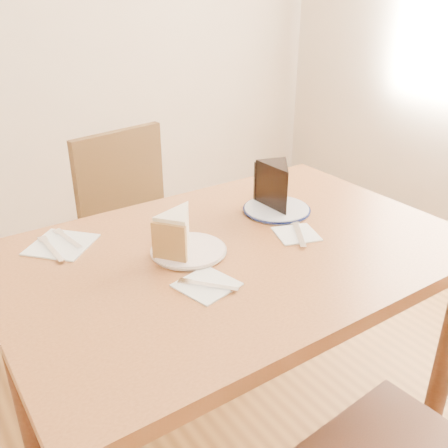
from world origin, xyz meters
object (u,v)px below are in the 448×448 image
(plate_cream, at_px, (189,251))
(chocolate_cake, at_px, (278,188))
(table, at_px, (235,279))
(plate_navy, at_px, (277,209))
(chair_far, at_px, (146,241))
(carrot_cake, at_px, (180,231))

(plate_cream, xyz_separation_m, chocolate_cake, (0.36, 0.08, 0.07))
(table, relative_size, plate_cream, 6.44)
(plate_cream, height_order, chocolate_cake, chocolate_cake)
(plate_cream, xyz_separation_m, plate_navy, (0.35, 0.07, 0.00))
(chair_far, height_order, plate_cream, chair_far)
(chair_far, bearing_deg, carrot_cake, 63.84)
(plate_cream, distance_m, carrot_cake, 0.06)
(table, xyz_separation_m, plate_navy, (0.23, 0.11, 0.10))
(plate_navy, xyz_separation_m, chocolate_cake, (0.01, 0.00, 0.07))
(chair_far, relative_size, plate_cream, 4.78)
(plate_navy, height_order, chocolate_cake, chocolate_cake)
(plate_navy, bearing_deg, table, -153.92)
(plate_cream, bearing_deg, chair_far, 76.00)
(table, height_order, chocolate_cake, chocolate_cake)
(table, relative_size, chair_far, 1.35)
(chair_far, bearing_deg, plate_cream, 65.63)
(chair_far, relative_size, carrot_cake, 7.42)
(chocolate_cake, bearing_deg, carrot_cake, 26.70)
(table, height_order, carrot_cake, carrot_cake)
(plate_navy, bearing_deg, carrot_cake, -171.41)
(table, distance_m, plate_navy, 0.28)
(plate_navy, bearing_deg, chocolate_cake, 35.49)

